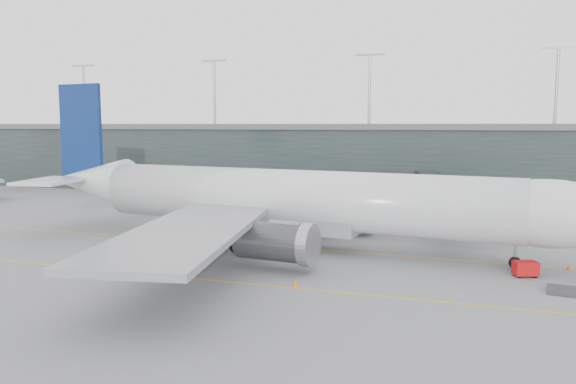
% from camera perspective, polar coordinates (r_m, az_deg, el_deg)
% --- Properties ---
extents(ground, '(320.00, 320.00, 0.00)m').
position_cam_1_polar(ground, '(74.35, -2.33, -4.82)').
color(ground, slate).
rests_on(ground, ground).
extents(taxiline_a, '(160.00, 0.25, 0.02)m').
position_cam_1_polar(taxiline_a, '(70.70, -3.47, -5.43)').
color(taxiline_a, gold).
rests_on(taxiline_a, ground).
extents(taxiline_b, '(160.00, 0.25, 0.02)m').
position_cam_1_polar(taxiline_b, '(56.58, -9.53, -8.65)').
color(taxiline_b, gold).
rests_on(taxiline_b, ground).
extents(taxiline_lead_main, '(0.25, 60.00, 0.02)m').
position_cam_1_polar(taxiline_lead_main, '(91.78, 5.00, -2.59)').
color(taxiline_lead_main, gold).
rests_on(taxiline_lead_main, ground).
extents(terminal, '(240.00, 36.00, 29.00)m').
position_cam_1_polar(terminal, '(128.94, 6.74, 3.52)').
color(terminal, '#1C2726').
rests_on(terminal, ground).
extents(main_aircraft, '(74.45, 69.58, 20.87)m').
position_cam_1_polar(main_aircraft, '(68.78, 0.44, -0.82)').
color(main_aircraft, silver).
rests_on(main_aircraft, ground).
extents(jet_bridge, '(9.47, 44.31, 6.39)m').
position_cam_1_polar(jet_bridge, '(91.75, 15.29, 0.20)').
color(jet_bridge, '#28282D').
rests_on(jet_bridge, ground).
extents(gse_cart, '(2.64, 2.15, 1.55)m').
position_cam_1_polar(gse_cart, '(61.00, 22.98, -7.14)').
color(gse_cart, '#B00C0D').
rests_on(gse_cart, ground).
extents(baggage_dolly, '(3.70, 3.10, 0.34)m').
position_cam_1_polar(baggage_dolly, '(57.01, 26.55, -8.98)').
color(baggage_dolly, '#333236').
rests_on(baggage_dolly, ground).
extents(uld_a, '(2.02, 1.63, 1.82)m').
position_cam_1_polar(uld_a, '(85.00, -3.71, -2.69)').
color(uld_a, '#36373B').
rests_on(uld_a, ground).
extents(uld_b, '(2.25, 2.03, 1.69)m').
position_cam_1_polar(uld_b, '(85.25, -1.29, -2.69)').
color(uld_b, '#36373B').
rests_on(uld_b, ground).
extents(uld_c, '(2.53, 2.27, 1.91)m').
position_cam_1_polar(uld_c, '(84.33, 0.26, -2.72)').
color(uld_c, '#36373B').
rests_on(uld_c, ground).
extents(cone_nose, '(0.41, 0.41, 0.65)m').
position_cam_1_polar(cone_nose, '(65.68, 26.61, -6.84)').
color(cone_nose, red).
rests_on(cone_nose, ground).
extents(cone_wing_stbd, '(0.49, 0.49, 0.78)m').
position_cam_1_polar(cone_wing_stbd, '(52.94, 0.75, -9.22)').
color(cone_wing_stbd, orange).
rests_on(cone_wing_stbd, ground).
extents(cone_wing_port, '(0.42, 0.42, 0.67)m').
position_cam_1_polar(cone_wing_port, '(80.99, 6.85, -3.65)').
color(cone_wing_port, '#CE3C0B').
rests_on(cone_wing_port, ground).
extents(cone_tail, '(0.49, 0.49, 0.79)m').
position_cam_1_polar(cone_tail, '(69.19, -13.14, -5.55)').
color(cone_tail, '#CE660B').
rests_on(cone_tail, ground).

